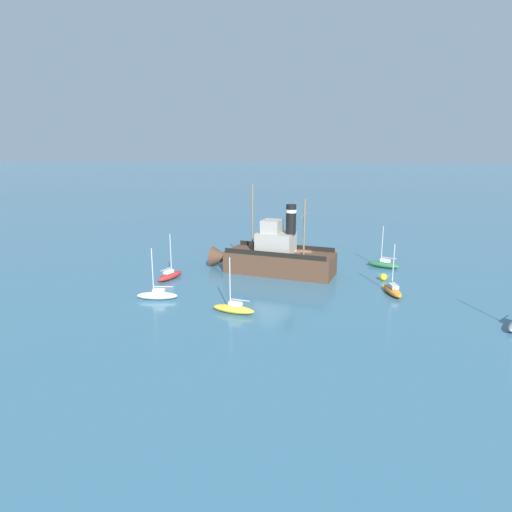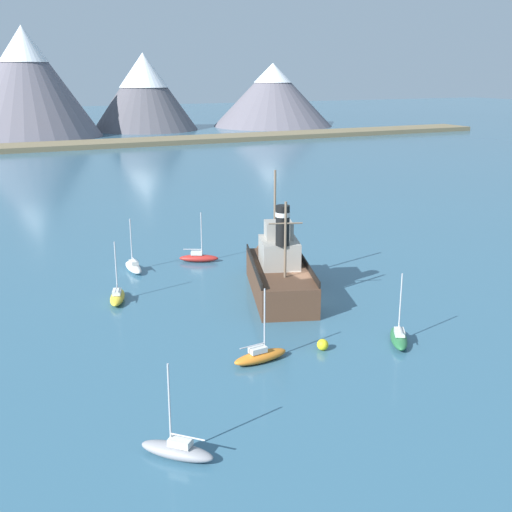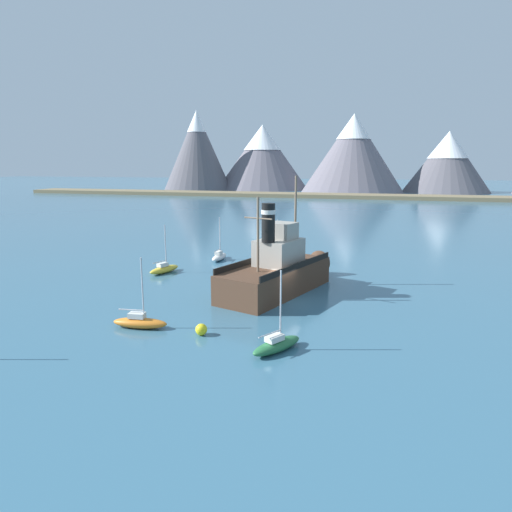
{
  "view_description": "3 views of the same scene",
  "coord_description": "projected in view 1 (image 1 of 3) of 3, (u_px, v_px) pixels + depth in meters",
  "views": [
    {
      "loc": [
        -50.61,
        3.07,
        14.14
      ],
      "look_at": [
        -2.3,
        4.94,
        2.22
      ],
      "focal_mm": 32.0,
      "sensor_mm": 36.0,
      "label": 1
    },
    {
      "loc": [
        -24.37,
        -42.34,
        17.97
      ],
      "look_at": [
        -2.86,
        3.5,
        3.24
      ],
      "focal_mm": 45.0,
      "sensor_mm": 36.0,
      "label": 2
    },
    {
      "loc": [
        7.17,
        -34.75,
        10.96
      ],
      "look_at": [
        -2.96,
        2.21,
        3.16
      ],
      "focal_mm": 32.0,
      "sensor_mm": 36.0,
      "label": 3
    }
  ],
  "objects": [
    {
      "name": "ground_plane",
      "position": [
        300.0,
        270.0,
        52.37
      ],
      "size": [
        600.0,
        600.0,
        0.0
      ],
      "primitive_type": "plane",
      "color": "#38667F"
    },
    {
      "name": "sailboat_white",
      "position": [
        157.0,
        295.0,
        42.54
      ],
      "size": [
        1.15,
        3.81,
        4.9
      ],
      "color": "white",
      "rests_on": "ground"
    },
    {
      "name": "sailboat_red",
      "position": [
        170.0,
        275.0,
        48.9
      ],
      "size": [
        3.9,
        2.65,
        4.9
      ],
      "color": "#B22823",
      "rests_on": "ground"
    },
    {
      "name": "sailboat_green",
      "position": [
        383.0,
        264.0,
        53.47
      ],
      "size": [
        2.9,
        3.82,
        4.9
      ],
      "color": "#286B3D",
      "rests_on": "ground"
    },
    {
      "name": "old_tugboat",
      "position": [
        275.0,
        257.0,
        51.03
      ],
      "size": [
        8.05,
        14.72,
        9.9
      ],
      "color": "#4C3323",
      "rests_on": "ground"
    },
    {
      "name": "sailboat_yellow",
      "position": [
        234.0,
        308.0,
        39.09
      ],
      "size": [
        2.29,
        3.95,
        4.9
      ],
      "color": "gold",
      "rests_on": "ground"
    },
    {
      "name": "mooring_buoy",
      "position": [
        383.0,
        277.0,
        48.4
      ],
      "size": [
        0.77,
        0.77,
        0.77
      ],
      "primitive_type": "sphere",
      "color": "yellow",
      "rests_on": "ground"
    },
    {
      "name": "sailboat_orange",
      "position": [
        393.0,
        290.0,
        44.0
      ],
      "size": [
        3.9,
        1.5,
        4.9
      ],
      "color": "orange",
      "rests_on": "ground"
    }
  ]
}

